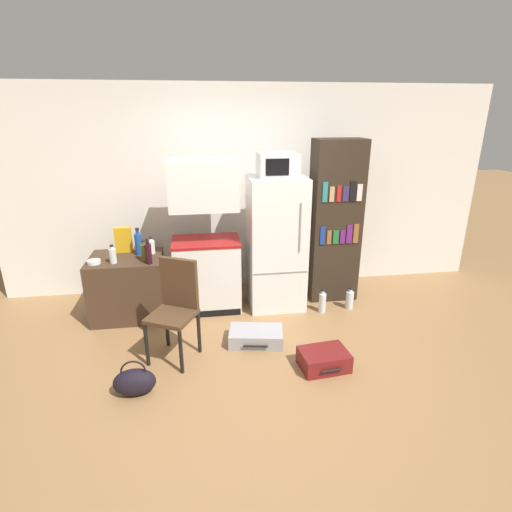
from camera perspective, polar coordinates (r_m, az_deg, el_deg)
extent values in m
plane|color=olive|center=(3.94, 0.14, -15.59)|extent=(24.00, 24.00, 0.00)
cube|color=white|center=(5.31, -0.93, 9.35)|extent=(6.40, 0.10, 2.63)
cube|color=#422D1E|center=(4.92, -17.80, -4.15)|extent=(0.81, 0.66, 0.72)
cube|color=silver|center=(4.88, -6.97, -2.76)|extent=(0.78, 0.54, 0.84)
cube|color=maroon|center=(4.73, -7.19, 2.12)|extent=(0.79, 0.55, 0.03)
cube|color=silver|center=(4.57, -7.55, 10.08)|extent=(0.78, 0.46, 0.56)
cube|color=black|center=(4.79, -6.67, -8.21)|extent=(0.74, 0.01, 0.08)
cube|color=white|center=(4.80, 2.89, 1.79)|extent=(0.66, 0.60, 1.59)
cube|color=gray|center=(4.61, 3.57, -2.40)|extent=(0.63, 0.01, 0.01)
cylinder|color=silver|center=(4.47, 6.45, 4.15)|extent=(0.02, 0.02, 0.56)
cube|color=silver|center=(4.59, 3.09, 12.88)|extent=(0.44, 0.38, 0.27)
cube|color=black|center=(4.39, 3.09, 12.55)|extent=(0.26, 0.01, 0.18)
cube|color=#2D2319|center=(5.05, 11.19, 4.76)|extent=(0.60, 0.36, 2.00)
cube|color=#193899|center=(4.84, 9.48, 2.88)|extent=(0.06, 0.01, 0.22)
cube|color=brown|center=(4.88, 10.40, 2.63)|extent=(0.05, 0.01, 0.17)
cube|color=#1E7033|center=(4.90, 11.33, 2.65)|extent=(0.07, 0.01, 0.17)
cube|color=#661E75|center=(4.93, 12.25, 2.66)|extent=(0.06, 0.01, 0.17)
cube|color=#661E75|center=(4.95, 13.19, 3.06)|extent=(0.07, 0.01, 0.23)
cube|color=brown|center=(4.98, 14.09, 3.12)|extent=(0.06, 0.01, 0.24)
cube|color=teal|center=(4.72, 9.85, 8.98)|extent=(0.06, 0.01, 0.23)
cube|color=tan|center=(4.75, 10.80, 8.65)|extent=(0.06, 0.01, 0.18)
cube|color=red|center=(4.78, 11.76, 8.72)|extent=(0.05, 0.01, 0.19)
cube|color=#332856|center=(4.81, 12.71, 8.64)|extent=(0.07, 0.01, 0.18)
cube|color=black|center=(4.83, 13.68, 8.99)|extent=(0.07, 0.01, 0.24)
cube|color=silver|center=(4.87, 14.58, 8.76)|extent=(0.06, 0.01, 0.20)
cylinder|color=#1E47A3|center=(4.80, -16.42, 1.63)|extent=(0.08, 0.08, 0.25)
cylinder|color=#1E47A3|center=(4.76, -16.59, 3.30)|extent=(0.04, 0.04, 0.04)
cylinder|color=black|center=(4.75, -16.63, 3.70)|extent=(0.04, 0.04, 0.03)
cylinder|color=silver|center=(4.63, -19.78, 0.00)|extent=(0.08, 0.08, 0.16)
cylinder|color=silver|center=(4.60, -19.92, 1.13)|extent=(0.03, 0.03, 0.03)
cylinder|color=black|center=(4.59, -19.95, 1.40)|extent=(0.04, 0.04, 0.02)
cylinder|color=#566619|center=(4.59, -15.66, 0.46)|extent=(0.07, 0.07, 0.19)
cylinder|color=#566619|center=(4.55, -15.78, 1.78)|extent=(0.03, 0.03, 0.03)
cylinder|color=black|center=(4.54, -15.82, 2.10)|extent=(0.04, 0.04, 0.02)
cylinder|color=black|center=(4.48, -15.10, 0.30)|extent=(0.07, 0.07, 0.23)
cylinder|color=black|center=(4.44, -15.25, 1.93)|extent=(0.03, 0.03, 0.04)
cylinder|color=black|center=(4.43, -15.29, 2.32)|extent=(0.03, 0.03, 0.02)
cylinder|color=white|center=(4.81, -14.70, 1.26)|extent=(0.08, 0.08, 0.16)
cylinder|color=white|center=(4.78, -14.80, 2.31)|extent=(0.04, 0.04, 0.03)
cylinder|color=black|center=(4.77, -14.82, 2.56)|extent=(0.04, 0.04, 0.02)
cylinder|color=silver|center=(4.70, -22.16, -0.79)|extent=(0.14, 0.14, 0.04)
cube|color=gold|center=(4.93, -18.43, 2.22)|extent=(0.19, 0.07, 0.30)
cylinder|color=black|center=(3.98, -15.35, -12.14)|extent=(0.04, 0.04, 0.45)
cylinder|color=black|center=(3.81, -10.67, -13.32)|extent=(0.04, 0.04, 0.45)
cylinder|color=black|center=(4.24, -12.61, -9.77)|extent=(0.04, 0.04, 0.45)
cylinder|color=black|center=(4.08, -8.15, -10.74)|extent=(0.04, 0.04, 0.45)
cube|color=#4C331E|center=(3.90, -11.95, -8.40)|extent=(0.54, 0.54, 0.04)
cube|color=#4C331E|center=(3.92, -10.91, -3.79)|extent=(0.36, 0.22, 0.50)
cube|color=#99999E|center=(4.26, 0.00, -11.41)|extent=(0.60, 0.43, 0.15)
cylinder|color=black|center=(4.10, -0.07, -12.77)|extent=(0.25, 0.06, 0.02)
cube|color=maroon|center=(3.94, 9.66, -14.36)|extent=(0.48, 0.37, 0.17)
cylinder|color=black|center=(3.81, 10.78, -15.80)|extent=(0.20, 0.04, 0.02)
ellipsoid|color=black|center=(3.71, -16.96, -16.86)|extent=(0.36, 0.20, 0.24)
torus|color=black|center=(3.65, -17.13, -15.50)|extent=(0.21, 0.02, 0.21)
cylinder|color=silver|center=(4.90, 9.46, -6.63)|extent=(0.08, 0.08, 0.24)
cylinder|color=silver|center=(4.84, 9.55, -5.14)|extent=(0.04, 0.04, 0.04)
cylinder|color=black|center=(4.83, 9.58, -4.78)|extent=(0.04, 0.04, 0.02)
cylinder|color=silver|center=(5.06, 13.22, -6.15)|extent=(0.09, 0.09, 0.22)
cylinder|color=silver|center=(5.01, 13.34, -4.82)|extent=(0.04, 0.04, 0.04)
cylinder|color=black|center=(4.99, 13.37, -4.50)|extent=(0.05, 0.05, 0.02)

